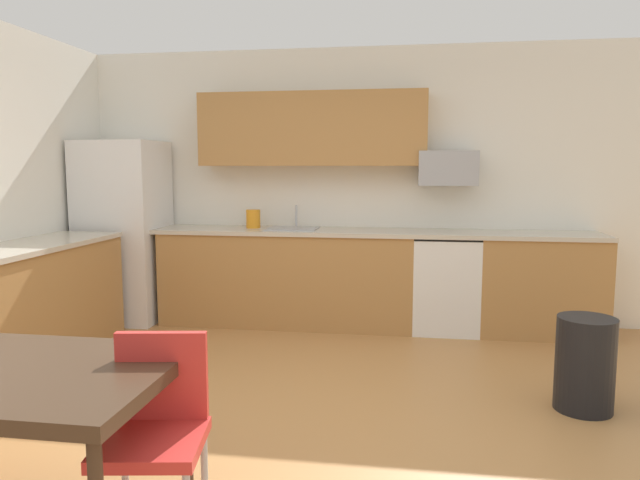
% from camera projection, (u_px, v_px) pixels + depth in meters
% --- Properties ---
extents(ground_plane, '(12.00, 12.00, 0.00)m').
position_uv_depth(ground_plane, '(294.00, 427.00, 3.48)').
color(ground_plane, '#B77F47').
extents(wall_back, '(5.80, 0.10, 2.70)m').
position_uv_depth(wall_back, '(345.00, 186.00, 5.92)').
color(wall_back, white).
rests_on(wall_back, ground).
extents(cabinet_run_back, '(2.44, 0.60, 0.90)m').
position_uv_depth(cabinet_run_back, '(287.00, 278.00, 5.76)').
color(cabinet_run_back, '#AD7A42').
rests_on(cabinet_run_back, ground).
extents(cabinet_run_back_right, '(1.11, 0.60, 0.90)m').
position_uv_depth(cabinet_run_back_right, '(540.00, 286.00, 5.40)').
color(cabinet_run_back_right, '#AD7A42').
rests_on(cabinet_run_back_right, ground).
extents(cabinet_run_left, '(0.60, 2.00, 0.90)m').
position_uv_depth(cabinet_run_left, '(24.00, 308.00, 4.56)').
color(cabinet_run_left, '#AD7A42').
rests_on(cabinet_run_left, ground).
extents(countertop_back, '(4.80, 0.64, 0.04)m').
position_uv_depth(countertop_back, '(341.00, 232.00, 5.63)').
color(countertop_back, beige).
rests_on(countertop_back, cabinet_run_back).
extents(countertop_left, '(0.64, 2.00, 0.04)m').
position_uv_depth(countertop_left, '(20.00, 248.00, 4.51)').
color(countertop_left, beige).
rests_on(countertop_left, cabinet_run_left).
extents(upper_cabinets_back, '(2.20, 0.34, 0.70)m').
position_uv_depth(upper_cabinets_back, '(312.00, 129.00, 5.68)').
color(upper_cabinets_back, '#AD7A42').
extents(refrigerator, '(0.76, 0.70, 1.79)m').
position_uv_depth(refrigerator, '(124.00, 232.00, 5.88)').
color(refrigerator, white).
rests_on(refrigerator, ground).
extents(oven_range, '(0.60, 0.60, 0.91)m').
position_uv_depth(oven_range, '(445.00, 283.00, 5.53)').
color(oven_range, white).
rests_on(oven_range, ground).
extents(microwave, '(0.54, 0.36, 0.32)m').
position_uv_depth(microwave, '(448.00, 168.00, 5.50)').
color(microwave, '#9EA0A5').
extents(sink_basin, '(0.48, 0.40, 0.14)m').
position_uv_depth(sink_basin, '(293.00, 235.00, 5.70)').
color(sink_basin, '#A5A8AD').
rests_on(sink_basin, countertop_back).
extents(sink_faucet, '(0.02, 0.02, 0.24)m').
position_uv_depth(sink_faucet, '(296.00, 217.00, 5.86)').
color(sink_faucet, '#B2B5BA').
rests_on(sink_faucet, countertop_back).
extents(chair_near_table, '(0.46, 0.46, 0.85)m').
position_uv_depth(chair_near_table, '(156.00, 422.00, 2.38)').
color(chair_near_table, red).
rests_on(chair_near_table, ground).
extents(trash_bin, '(0.36, 0.36, 0.60)m').
position_uv_depth(trash_bin, '(585.00, 364.00, 3.71)').
color(trash_bin, black).
rests_on(trash_bin, ground).
extents(kettle, '(0.14, 0.14, 0.20)m').
position_uv_depth(kettle, '(253.00, 220.00, 5.80)').
color(kettle, orange).
rests_on(kettle, countertop_back).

